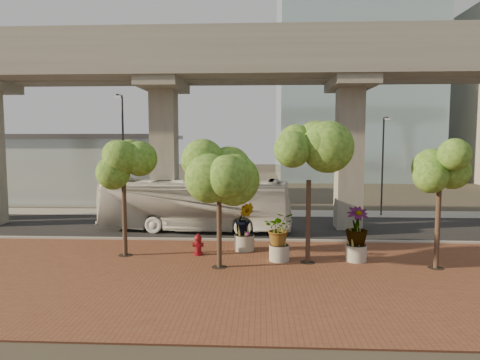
{
  "coord_description": "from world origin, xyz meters",
  "views": [
    {
      "loc": [
        0.34,
        -25.79,
        5.68
      ],
      "look_at": [
        -0.95,
        0.5,
        3.29
      ],
      "focal_mm": 32.0,
      "sensor_mm": 36.0,
      "label": 1
    }
  ],
  "objects": [
    {
      "name": "far_sidewalk",
      "position": [
        0.0,
        7.5,
        0.03
      ],
      "size": [
        90.0,
        3.0,
        0.06
      ],
      "primitive_type": "cube",
      "color": "#9F9C94",
      "rests_on": "ground"
    },
    {
      "name": "street_tree_far_west",
      "position": [
        -6.34,
        -5.41,
        4.6
      ],
      "size": [
        3.25,
        3.25,
        6.04
      ],
      "color": "#4D392C",
      "rests_on": "ground"
    },
    {
      "name": "planter_right",
      "position": [
        4.83,
        -5.85,
        1.6
      ],
      "size": [
        2.39,
        2.39,
        2.55
      ],
      "color": "gray",
      "rests_on": "ground"
    },
    {
      "name": "transit_bus",
      "position": [
        -3.79,
        0.8,
        1.69
      ],
      "size": [
        12.31,
        3.95,
        3.37
      ],
      "primitive_type": "imported",
      "rotation": [
        0.0,
        0.0,
        1.48
      ],
      "color": "silver",
      "rests_on": "ground"
    },
    {
      "name": "planter_front",
      "position": [
        1.22,
        -5.96,
        1.47
      ],
      "size": [
        2.11,
        2.11,
        2.32
      ],
      "color": "#AEAA9D",
      "rests_on": "ground"
    },
    {
      "name": "planter_left",
      "position": [
        -0.5,
        -4.13,
        1.57
      ],
      "size": [
        2.27,
        2.27,
        2.49
      ],
      "color": "gray",
      "rests_on": "ground"
    },
    {
      "name": "street_tree_near_west",
      "position": [
        -1.5,
        -7.16,
        4.23
      ],
      "size": [
        3.64,
        3.64,
        5.85
      ],
      "color": "#4D392C",
      "rests_on": "ground"
    },
    {
      "name": "fire_hydrant",
      "position": [
        -2.76,
        -5.13,
        0.57
      ],
      "size": [
        0.53,
        0.48,
        1.06
      ],
      "color": "maroon",
      "rests_on": "ground"
    },
    {
      "name": "curb_strip",
      "position": [
        0.0,
        -2.0,
        0.08
      ],
      "size": [
        70.0,
        0.25,
        0.16
      ],
      "primitive_type": "cube",
      "color": "#9F9C94",
      "rests_on": "ground"
    },
    {
      "name": "streetlamp_west",
      "position": [
        -10.51,
        7.32,
        5.36
      ],
      "size": [
        0.46,
        1.33,
        9.19
      ],
      "color": "#2F2E33",
      "rests_on": "ground"
    },
    {
      "name": "brick_plaza",
      "position": [
        0.0,
        -8.0,
        0.03
      ],
      "size": [
        70.0,
        13.0,
        0.06
      ],
      "primitive_type": "cube",
      "color": "brown",
      "rests_on": "ground"
    },
    {
      "name": "streetlamp_east",
      "position": [
        9.51,
        6.77,
        4.33
      ],
      "size": [
        0.37,
        1.07,
        7.4
      ],
      "color": "#303035",
      "rests_on": "ground"
    },
    {
      "name": "street_tree_far_east",
      "position": [
        8.13,
        -6.83,
        4.58
      ],
      "size": [
        3.02,
        3.02,
        5.93
      ],
      "color": "#4D392C",
      "rests_on": "ground"
    },
    {
      "name": "ground",
      "position": [
        0.0,
        0.0,
        0.0
      ],
      "size": [
        160.0,
        160.0,
        0.0
      ],
      "primitive_type": "plane",
      "color": "#393529",
      "rests_on": "ground"
    },
    {
      "name": "street_tree_near_east",
      "position": [
        2.53,
        -6.24,
        4.93
      ],
      "size": [
        3.54,
        3.54,
        6.5
      ],
      "color": "#4D392C",
      "rests_on": "ground"
    },
    {
      "name": "asphalt_road",
      "position": [
        0.0,
        2.0,
        0.02
      ],
      "size": [
        90.0,
        8.0,
        0.04
      ],
      "primitive_type": "cube",
      "color": "black",
      "rests_on": "ground"
    },
    {
      "name": "transit_viaduct",
      "position": [
        0.0,
        2.0,
        7.29
      ],
      "size": [
        72.0,
        5.6,
        12.4
      ],
      "color": "gray",
      "rests_on": "ground"
    },
    {
      "name": "station_pavilion",
      "position": [
        -20.0,
        16.0,
        3.22
      ],
      "size": [
        23.0,
        13.0,
        6.3
      ],
      "color": "silver",
      "rests_on": "ground"
    }
  ]
}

